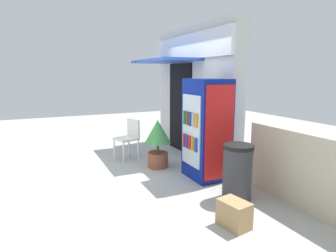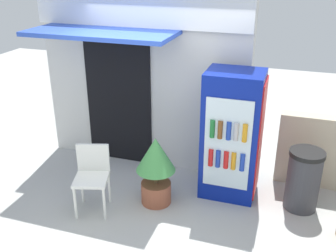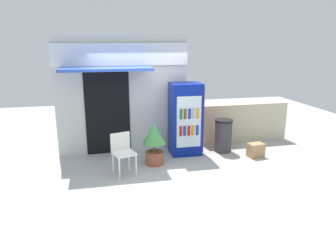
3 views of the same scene
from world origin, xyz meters
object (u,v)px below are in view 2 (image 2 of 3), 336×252
(plastic_chair, at_px, (92,173))
(trash_bin, at_px, (303,180))
(potted_plant_near_shop, at_px, (156,165))
(drink_cooler, at_px, (232,135))

(plastic_chair, relative_size, trash_bin, 1.05)
(trash_bin, bearing_deg, potted_plant_near_shop, -165.24)
(plastic_chair, xyz_separation_m, trash_bin, (2.63, 0.86, -0.10))
(drink_cooler, height_order, trash_bin, drink_cooler)
(plastic_chair, distance_m, potted_plant_near_shop, 0.84)
(drink_cooler, distance_m, plastic_chair, 1.93)
(drink_cooler, relative_size, trash_bin, 2.12)
(plastic_chair, bearing_deg, drink_cooler, 29.53)
(plastic_chair, bearing_deg, trash_bin, 18.10)
(plastic_chair, height_order, potted_plant_near_shop, potted_plant_near_shop)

